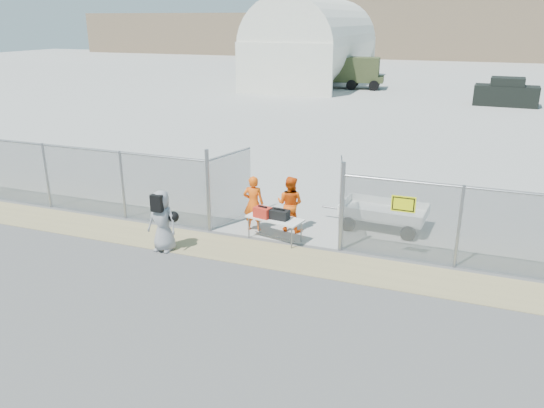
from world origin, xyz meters
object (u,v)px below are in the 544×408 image
at_px(utility_trailer, 384,215).
at_px(security_worker_right, 290,204).
at_px(folding_table, 275,229).
at_px(security_worker_left, 253,203).
at_px(visitor, 162,221).

bearing_deg(utility_trailer, security_worker_right, -150.94).
relative_size(folding_table, security_worker_left, 0.96).
xyz_separation_m(security_worker_left, visitor, (-1.74, -2.24, 0.01)).
distance_m(security_worker_left, visitor, 2.83).
xyz_separation_m(visitor, utility_trailer, (5.35, 3.80, -0.46)).
distance_m(folding_table, security_worker_right, 1.01).
height_order(folding_table, visitor, visitor).
bearing_deg(security_worker_right, security_worker_left, 23.76).
distance_m(folding_table, utility_trailer, 3.44).
xyz_separation_m(folding_table, security_worker_right, (0.16, 0.86, 0.50)).
distance_m(folding_table, security_worker_left, 1.12).
xyz_separation_m(security_worker_left, security_worker_right, (1.03, 0.35, -0.00)).
bearing_deg(security_worker_left, utility_trailer, -168.03).
bearing_deg(security_worker_right, utility_trailer, -150.21).
xyz_separation_m(folding_table, visitor, (-2.60, -1.73, 0.51)).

